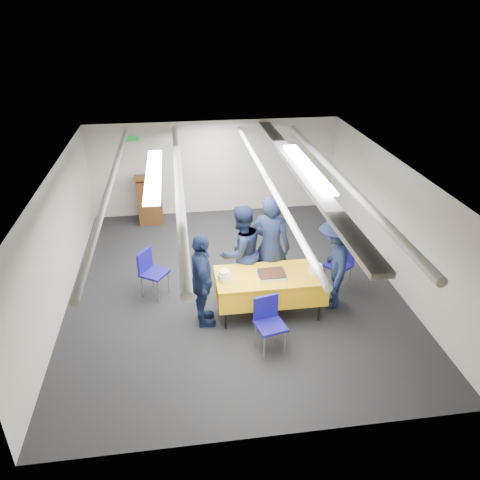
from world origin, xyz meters
The scene contains 14 objects.
ground centered at (0.00, 0.00, 0.00)m, with size 7.00×7.00×0.00m, color black.
room_shell centered at (0.09, 0.41, 1.81)m, with size 6.00×7.00×2.30m.
serving_table centered at (0.50, -0.98, 0.56)m, with size 1.82×0.88×0.77m.
sheet_cake centered at (0.51, -1.03, 0.81)m, with size 0.47×0.36×0.08m.
plate_stack_left centered at (-0.26, -1.03, 0.85)m, with size 0.22×0.22×0.17m.
plate_stack_right centered at (1.26, -1.03, 0.85)m, with size 0.23×0.23×0.16m.
podium centered at (-1.60, 3.05, 0.61)m, with size 0.62×0.53×1.25m.
chair_near centered at (0.31, -1.82, 0.53)m, with size 0.50×0.50×0.87m.
chair_right centered at (1.99, -0.27, 0.53)m, with size 0.58×0.58×0.87m.
chair_left centered at (-1.51, -0.08, 0.53)m, with size 0.58×0.58×0.87m.
sailor_a centered at (0.62, -0.38, 0.97)m, with size 0.71×0.47×1.95m, color black.
sailor_b centered at (0.10, -0.34, 0.88)m, with size 0.85×0.66×1.76m, color black.
sailor_c centered at (-0.63, -1.09, 0.82)m, with size 0.96×0.40×1.63m, color black.
sailor_d centered at (1.64, -0.87, 0.84)m, with size 1.09×0.63×1.69m, color black.
Camera 1 is at (-0.91, -7.44, 4.85)m, focal length 35.00 mm.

